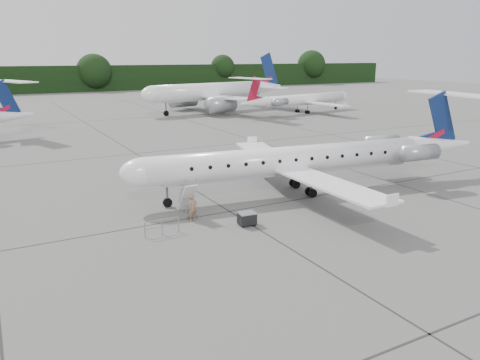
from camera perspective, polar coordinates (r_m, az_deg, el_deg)
ground at (r=32.91m, az=9.45°, el=-4.57°), size 320.00×320.00×0.00m
treeline at (r=155.65m, az=-21.88°, el=11.32°), size 260.00×4.00×8.00m
main_regional_jet at (r=37.51m, az=6.36°, el=4.09°), size 32.92×25.66×7.76m
airstair at (r=32.88m, az=-6.38°, el=-2.24°), size 1.14×2.35×2.43m
passenger at (r=31.80m, az=-5.78°, el=-3.39°), size 0.75×0.58×1.84m
safety_railing at (r=29.71m, az=-9.49°, el=-5.71°), size 2.20×0.12×1.00m
baggage_cart at (r=30.94m, az=0.85°, el=-4.71°), size 1.17×0.99×0.94m
bg_narrowbody at (r=94.13m, az=-3.78°, el=11.72°), size 35.55×28.51×11.41m
bg_regional_right at (r=93.78m, az=8.09°, el=10.34°), size 31.34×25.33×7.30m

